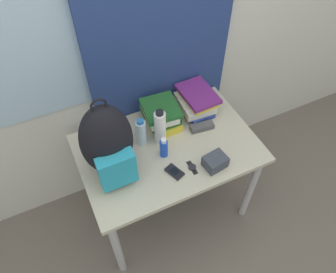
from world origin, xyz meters
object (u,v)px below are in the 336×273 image
Objects in this scene: backpack at (108,144)px; sunglasses_case at (202,127)px; book_stack_left at (161,115)px; book_stack_center at (196,101)px; sports_bottle at (160,127)px; sunscreen_bottle at (164,148)px; cell_phone at (174,172)px; water_bottle at (141,133)px; camera_pouch at (215,162)px; wristwatch at (192,167)px.

backpack reaches higher than sunglasses_case.
book_stack_center is (0.26, 0.01, -0.00)m from book_stack_left.
backpack is 0.36m from sports_bottle.
sunscreen_bottle is (-0.35, -0.25, -0.01)m from book_stack_center.
cell_phone is (-0.35, -0.40, -0.07)m from book_stack_center.
cell_phone is (0.00, -0.14, -0.06)m from sunscreen_bottle.
backpack is at bearing -175.05° from sunglasses_case.
book_stack_left is 1.01× the size of sports_bottle.
sunscreen_bottle is (0.31, -0.03, -0.17)m from backpack.
water_bottle is (0.23, 0.11, -0.14)m from backpack.
sunglasses_case is (0.21, -0.16, -0.06)m from book_stack_left.
sunscreen_bottle is 1.20× the size of cell_phone.
cell_phone is 0.87× the size of camera_pouch.
sunscreen_bottle is at bearing 139.81° from camera_pouch.
wristwatch is (-0.24, -0.41, -0.07)m from book_stack_center.
cell_phone reaches higher than wristwatch.
backpack reaches higher than sports_bottle.
backpack is 0.29m from water_bottle.
backpack reaches higher than wristwatch.
wristwatch is at bearing -72.86° from sports_bottle.
sports_bottle is at bearing 76.10° from sunscreen_bottle.
backpack is 0.48m from book_stack_left.
sunglasses_case is at bearing -8.48° from water_bottle.
camera_pouch is (0.32, -0.34, -0.06)m from water_bottle.
book_stack_left is 0.41m from wristwatch.
book_stack_left is (0.40, 0.21, -0.16)m from backpack.
sunscreen_bottle is at bearing -5.93° from backpack.
camera_pouch is at bearing -23.00° from backpack.
sports_bottle is 0.38m from camera_pouch.
water_bottle reaches higher than sunglasses_case.
camera_pouch is (-0.07, -0.28, 0.02)m from sunglasses_case.
sunglasses_case is at bearing -36.30° from book_stack_left.
sunscreen_bottle is at bearing -103.90° from sports_bottle.
book_stack_center is 0.18m from sunglasses_case.
water_bottle is at bearing 119.68° from sunscreen_bottle.
cell_phone is at bearing -103.30° from book_stack_left.
sunglasses_case is at bearing 15.48° from sunscreen_bottle.
wristwatch is at bearing -87.67° from book_stack_left.
cell_phone is at bearing -143.38° from sunglasses_case.
book_stack_left is 0.40m from cell_phone.
book_stack_left is at bearing 143.70° from sunglasses_case.
sports_bottle is 0.30m from sunglasses_case.
book_stack_center is 2.91× the size of wristwatch.
book_stack_center is at bearing 35.97° from sunscreen_bottle.
camera_pouch is at bearing -47.20° from water_bottle.
backpack is 1.92× the size of book_stack_center.
book_stack_left is at bearing 76.70° from cell_phone.
sports_bottle is 2.15× the size of cell_phone.
book_stack_left is at bearing 63.99° from sports_bottle.
book_stack_center is 0.36m from sports_bottle.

